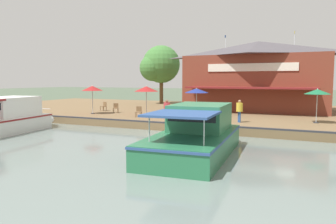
{
  "coord_description": "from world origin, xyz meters",
  "views": [
    {
      "loc": [
        20.16,
        8.02,
        3.59
      ],
      "look_at": [
        -1.0,
        -1.62,
        1.3
      ],
      "focal_mm": 35.0,
      "sensor_mm": 36.0,
      "label": 1
    }
  ],
  "objects_px": {
    "waterfront_restaurant": "(258,75)",
    "patio_umbrella_back_row": "(317,92)",
    "cafe_chair_mid_patio": "(116,107)",
    "patio_umbrella_mid_patio_left": "(92,88)",
    "motorboat_outer_channel": "(198,134)",
    "patio_umbrella_by_entrance": "(197,91)",
    "cafe_chair_far_corner_seat": "(104,106)",
    "person_at_quay_edge": "(239,109)",
    "tree_upstream_bank": "(159,65)",
    "person_mid_patio": "(167,108)",
    "cafe_chair_back_row_seat": "(139,111)",
    "motorboat_second_along": "(5,119)",
    "patio_umbrella_far_corner": "(146,89)"
  },
  "relations": [
    {
      "from": "patio_umbrella_back_row",
      "to": "person_mid_patio",
      "type": "relative_size",
      "value": 1.5
    },
    {
      "from": "cafe_chair_mid_patio",
      "to": "patio_umbrella_mid_patio_left",
      "type": "bearing_deg",
      "value": -39.46
    },
    {
      "from": "cafe_chair_far_corner_seat",
      "to": "person_at_quay_edge",
      "type": "xyz_separation_m",
      "value": [
        3.32,
        13.9,
        0.51
      ]
    },
    {
      "from": "patio_umbrella_back_row",
      "to": "tree_upstream_bank",
      "type": "bearing_deg",
      "value": -124.15
    },
    {
      "from": "patio_umbrella_mid_patio_left",
      "to": "cafe_chair_back_row_seat",
      "type": "height_order",
      "value": "patio_umbrella_mid_patio_left"
    },
    {
      "from": "person_at_quay_edge",
      "to": "patio_umbrella_back_row",
      "type": "bearing_deg",
      "value": 110.49
    },
    {
      "from": "waterfront_restaurant",
      "to": "patio_umbrella_mid_patio_left",
      "type": "distance_m",
      "value": 16.04
    },
    {
      "from": "waterfront_restaurant",
      "to": "patio_umbrella_back_row",
      "type": "distance_m",
      "value": 10.22
    },
    {
      "from": "patio_umbrella_by_entrance",
      "to": "cafe_chair_mid_patio",
      "type": "height_order",
      "value": "patio_umbrella_by_entrance"
    },
    {
      "from": "person_at_quay_edge",
      "to": "motorboat_outer_channel",
      "type": "xyz_separation_m",
      "value": [
        7.85,
        -0.31,
        -0.67
      ]
    },
    {
      "from": "patio_umbrella_by_entrance",
      "to": "cafe_chair_far_corner_seat",
      "type": "distance_m",
      "value": 10.1
    },
    {
      "from": "cafe_chair_back_row_seat",
      "to": "cafe_chair_far_corner_seat",
      "type": "bearing_deg",
      "value": -120.24
    },
    {
      "from": "motorboat_outer_channel",
      "to": "tree_upstream_bank",
      "type": "bearing_deg",
      "value": -149.65
    },
    {
      "from": "cafe_chair_far_corner_seat",
      "to": "person_mid_patio",
      "type": "height_order",
      "value": "person_mid_patio"
    },
    {
      "from": "patio_umbrella_far_corner",
      "to": "motorboat_outer_channel",
      "type": "bearing_deg",
      "value": 40.07
    },
    {
      "from": "cafe_chair_back_row_seat",
      "to": "motorboat_second_along",
      "type": "relative_size",
      "value": 0.09
    },
    {
      "from": "waterfront_restaurant",
      "to": "cafe_chair_mid_patio",
      "type": "xyz_separation_m",
      "value": [
        8.23,
        -11.26,
        -2.96
      ]
    },
    {
      "from": "person_at_quay_edge",
      "to": "motorboat_second_along",
      "type": "distance_m",
      "value": 16.07
    },
    {
      "from": "motorboat_second_along",
      "to": "tree_upstream_bank",
      "type": "distance_m",
      "value": 22.2
    },
    {
      "from": "patio_umbrella_back_row",
      "to": "cafe_chair_mid_patio",
      "type": "xyz_separation_m",
      "value": [
        -0.32,
        -16.71,
        -1.69
      ]
    },
    {
      "from": "patio_umbrella_far_corner",
      "to": "person_at_quay_edge",
      "type": "height_order",
      "value": "patio_umbrella_far_corner"
    },
    {
      "from": "patio_umbrella_mid_patio_left",
      "to": "person_at_quay_edge",
      "type": "relative_size",
      "value": 1.58
    },
    {
      "from": "cafe_chair_mid_patio",
      "to": "patio_umbrella_back_row",
      "type": "bearing_deg",
      "value": 88.9
    },
    {
      "from": "cafe_chair_back_row_seat",
      "to": "patio_umbrella_back_row",
      "type": "bearing_deg",
      "value": 98.28
    },
    {
      "from": "person_at_quay_edge",
      "to": "patio_umbrella_far_corner",
      "type": "bearing_deg",
      "value": -101.57
    },
    {
      "from": "waterfront_restaurant",
      "to": "cafe_chair_far_corner_seat",
      "type": "distance_m",
      "value": 15.44
    },
    {
      "from": "patio_umbrella_back_row",
      "to": "cafe_chair_back_row_seat",
      "type": "xyz_separation_m",
      "value": [
        1.9,
        -13.05,
        -1.69
      ]
    },
    {
      "from": "patio_umbrella_far_corner",
      "to": "patio_umbrella_back_row",
      "type": "xyz_separation_m",
      "value": [
        -0.14,
        13.29,
        -0.05
      ]
    },
    {
      "from": "patio_umbrella_mid_patio_left",
      "to": "tree_upstream_bank",
      "type": "xyz_separation_m",
      "value": [
        -13.6,
        -0.08,
        2.55
      ]
    },
    {
      "from": "motorboat_outer_channel",
      "to": "waterfront_restaurant",
      "type": "bearing_deg",
      "value": -179.39
    },
    {
      "from": "cafe_chair_back_row_seat",
      "to": "cafe_chair_far_corner_seat",
      "type": "distance_m",
      "value": 6.7
    },
    {
      "from": "cafe_chair_far_corner_seat",
      "to": "motorboat_second_along",
      "type": "bearing_deg",
      "value": -1.31
    },
    {
      "from": "patio_umbrella_by_entrance",
      "to": "tree_upstream_bank",
      "type": "xyz_separation_m",
      "value": [
        -11.91,
        -9.19,
        2.69
      ]
    },
    {
      "from": "patio_umbrella_mid_patio_left",
      "to": "person_mid_patio",
      "type": "distance_m",
      "value": 8.81
    },
    {
      "from": "waterfront_restaurant",
      "to": "person_mid_patio",
      "type": "relative_size",
      "value": 8.69
    },
    {
      "from": "cafe_chair_far_corner_seat",
      "to": "motorboat_second_along",
      "type": "relative_size",
      "value": 0.09
    },
    {
      "from": "motorboat_outer_channel",
      "to": "patio_umbrella_mid_patio_left",
      "type": "bearing_deg",
      "value": -123.26
    },
    {
      "from": "waterfront_restaurant",
      "to": "patio_umbrella_back_row",
      "type": "relative_size",
      "value": 5.78
    },
    {
      "from": "waterfront_restaurant",
      "to": "tree_upstream_bank",
      "type": "bearing_deg",
      "value": -106.45
    },
    {
      "from": "cafe_chair_far_corner_seat",
      "to": "tree_upstream_bank",
      "type": "relative_size",
      "value": 0.12
    },
    {
      "from": "motorboat_outer_channel",
      "to": "cafe_chair_mid_patio",
      "type": "bearing_deg",
      "value": -131.16
    },
    {
      "from": "patio_umbrella_back_row",
      "to": "cafe_chair_far_corner_seat",
      "type": "xyz_separation_m",
      "value": [
        -1.47,
        -18.84,
        -1.69
      ]
    },
    {
      "from": "patio_umbrella_by_entrance",
      "to": "tree_upstream_bank",
      "type": "distance_m",
      "value": 15.28
    },
    {
      "from": "waterfront_restaurant",
      "to": "patio_umbrella_mid_patio_left",
      "type": "relative_size",
      "value": 5.53
    },
    {
      "from": "cafe_chair_mid_patio",
      "to": "person_mid_patio",
      "type": "xyz_separation_m",
      "value": [
        4.09,
        7.02,
        0.51
      ]
    },
    {
      "from": "patio_umbrella_back_row",
      "to": "cafe_chair_back_row_seat",
      "type": "relative_size",
      "value": 2.82
    },
    {
      "from": "cafe_chair_back_row_seat",
      "to": "waterfront_restaurant",
      "type": "bearing_deg",
      "value": 143.95
    },
    {
      "from": "patio_umbrella_mid_patio_left",
      "to": "patio_umbrella_back_row",
      "type": "bearing_deg",
      "value": 94.14
    },
    {
      "from": "motorboat_second_along",
      "to": "patio_umbrella_by_entrance",
      "type": "bearing_deg",
      "value": 134.03
    },
    {
      "from": "waterfront_restaurant",
      "to": "motorboat_outer_channel",
      "type": "relative_size",
      "value": 1.55
    }
  ]
}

